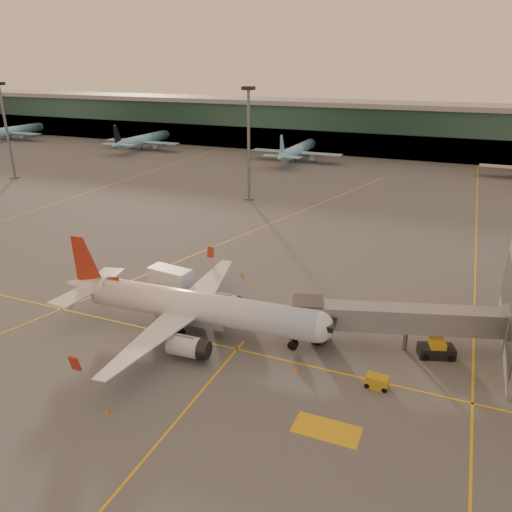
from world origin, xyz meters
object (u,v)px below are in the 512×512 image
at_px(main_airplane, 192,307).
at_px(pushback_tug, 436,350).
at_px(catering_truck, 171,282).
at_px(gpu_cart, 377,382).

xyz_separation_m(main_airplane, pushback_tug, (27.65, 5.83, -2.63)).
height_order(catering_truck, gpu_cart, catering_truck).
bearing_deg(catering_truck, main_airplane, -36.79).
relative_size(main_airplane, catering_truck, 5.73).
height_order(main_airplane, gpu_cart, main_airplane).
bearing_deg(main_airplane, gpu_cart, -9.57).
bearing_deg(catering_truck, pushback_tug, 5.07).
relative_size(catering_truck, gpu_cart, 2.66).
height_order(main_airplane, catering_truck, main_airplane).
height_order(catering_truck, pushback_tug, catering_truck).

